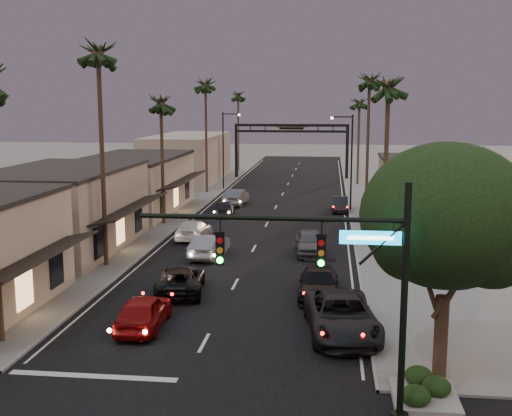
% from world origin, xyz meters
% --- Properties ---
extents(ground, '(200.00, 200.00, 0.00)m').
position_xyz_m(ground, '(0.00, 40.00, 0.00)').
color(ground, slate).
rests_on(ground, ground).
extents(road, '(14.00, 120.00, 0.02)m').
position_xyz_m(road, '(0.00, 45.00, 0.00)').
color(road, black).
rests_on(road, ground).
extents(sidewalk_left, '(5.00, 92.00, 0.12)m').
position_xyz_m(sidewalk_left, '(-9.50, 52.00, 0.06)').
color(sidewalk_left, slate).
rests_on(sidewalk_left, ground).
extents(sidewalk_right, '(5.00, 92.00, 0.12)m').
position_xyz_m(sidewalk_right, '(9.50, 52.00, 0.06)').
color(sidewalk_right, slate).
rests_on(sidewalk_right, ground).
extents(storefront_mid, '(8.00, 14.00, 5.50)m').
position_xyz_m(storefront_mid, '(-13.00, 26.00, 2.75)').
color(storefront_mid, gray).
rests_on(storefront_mid, ground).
extents(storefront_far, '(8.00, 16.00, 5.00)m').
position_xyz_m(storefront_far, '(-13.00, 42.00, 2.50)').
color(storefront_far, '#B9A98D').
rests_on(storefront_far, ground).
extents(storefront_dist, '(8.00, 20.00, 6.00)m').
position_xyz_m(storefront_dist, '(-13.00, 65.00, 3.00)').
color(storefront_dist, gray).
rests_on(storefront_dist, ground).
extents(building_right, '(8.00, 18.00, 5.00)m').
position_xyz_m(building_right, '(14.00, 40.00, 2.50)').
color(building_right, gray).
rests_on(building_right, ground).
extents(traffic_signal, '(8.51, 0.22, 7.80)m').
position_xyz_m(traffic_signal, '(5.69, 4.00, 5.08)').
color(traffic_signal, black).
rests_on(traffic_signal, ground).
extents(corner_tree, '(6.20, 6.20, 8.80)m').
position_xyz_m(corner_tree, '(9.48, 7.45, 5.98)').
color(corner_tree, '#38281C').
rests_on(corner_tree, ground).
extents(planter, '(2.20, 2.60, 0.24)m').
position_xyz_m(planter, '(8.60, 5.50, 0.00)').
color(planter, gray).
rests_on(planter, ground).
extents(arch, '(15.20, 0.40, 7.27)m').
position_xyz_m(arch, '(0.00, 70.00, 5.53)').
color(arch, black).
rests_on(arch, ground).
extents(streetlight_right, '(2.13, 0.30, 9.00)m').
position_xyz_m(streetlight_right, '(6.92, 45.00, 5.33)').
color(streetlight_right, black).
rests_on(streetlight_right, ground).
extents(streetlight_left, '(2.13, 0.30, 9.00)m').
position_xyz_m(streetlight_left, '(-6.92, 58.00, 5.33)').
color(streetlight_left, black).
rests_on(streetlight_left, ground).
extents(palm_lb, '(3.20, 3.20, 15.20)m').
position_xyz_m(palm_lb, '(-8.60, 22.00, 13.39)').
color(palm_lb, '#38281C').
rests_on(palm_lb, ground).
extents(palm_lc, '(3.20, 3.20, 12.20)m').
position_xyz_m(palm_lc, '(-8.60, 36.00, 10.47)').
color(palm_lc, '#38281C').
rests_on(palm_lc, ground).
extents(palm_ld, '(3.20, 3.20, 14.20)m').
position_xyz_m(palm_ld, '(-8.60, 55.00, 12.42)').
color(palm_ld, '#38281C').
rests_on(palm_ld, ground).
extents(palm_ra, '(3.20, 3.20, 13.20)m').
position_xyz_m(palm_ra, '(8.60, 24.00, 11.44)').
color(palm_ra, '#38281C').
rests_on(palm_ra, ground).
extents(palm_rb, '(3.20, 3.20, 14.20)m').
position_xyz_m(palm_rb, '(8.60, 44.00, 12.42)').
color(palm_rb, '#38281C').
rests_on(palm_rb, ground).
extents(palm_rc, '(3.20, 3.20, 12.20)m').
position_xyz_m(palm_rc, '(8.60, 64.00, 10.47)').
color(palm_rc, '#38281C').
rests_on(palm_rc, ground).
extents(palm_far, '(3.20, 3.20, 13.20)m').
position_xyz_m(palm_far, '(-8.30, 78.00, 11.44)').
color(palm_far, '#38281C').
rests_on(palm_far, ground).
extents(oncoming_red, '(2.02, 4.72, 1.59)m').
position_xyz_m(oncoming_red, '(-3.08, 11.49, 0.80)').
color(oncoming_red, maroon).
rests_on(oncoming_red, ground).
extents(oncoming_pickup, '(3.06, 5.45, 1.44)m').
position_xyz_m(oncoming_pickup, '(-2.67, 17.07, 0.72)').
color(oncoming_pickup, black).
rests_on(oncoming_pickup, ground).
extents(oncoming_silver, '(2.10, 4.81, 1.54)m').
position_xyz_m(oncoming_silver, '(-2.65, 25.15, 0.77)').
color(oncoming_silver, gray).
rests_on(oncoming_silver, ground).
extents(oncoming_white, '(2.35, 4.99, 1.41)m').
position_xyz_m(oncoming_white, '(-4.88, 30.70, 0.70)').
color(oncoming_white, silver).
rests_on(oncoming_white, ground).
extents(oncoming_dgrey, '(2.05, 4.12, 1.35)m').
position_xyz_m(oncoming_dgrey, '(-4.20, 41.03, 0.68)').
color(oncoming_dgrey, black).
rests_on(oncoming_dgrey, ground).
extents(oncoming_grey_far, '(2.05, 5.01, 1.62)m').
position_xyz_m(oncoming_grey_far, '(-4.07, 46.79, 0.81)').
color(oncoming_grey_far, '#55545A').
rests_on(oncoming_grey_far, ground).
extents(curbside_near, '(3.72, 6.68, 1.77)m').
position_xyz_m(curbside_near, '(5.85, 11.72, 0.88)').
color(curbside_near, black).
rests_on(curbside_near, ground).
extents(curbside_black, '(2.09, 5.13, 1.49)m').
position_xyz_m(curbside_black, '(4.74, 17.22, 0.74)').
color(curbside_black, black).
rests_on(curbside_black, ground).
extents(curbside_grey, '(2.33, 4.91, 1.62)m').
position_xyz_m(curbside_grey, '(3.95, 26.89, 0.81)').
color(curbside_grey, '#4D4D52').
rests_on(curbside_grey, ground).
extents(curbside_far, '(1.49, 4.17, 1.37)m').
position_xyz_m(curbside_far, '(6.20, 44.19, 0.69)').
color(curbside_far, black).
rests_on(curbside_far, ground).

